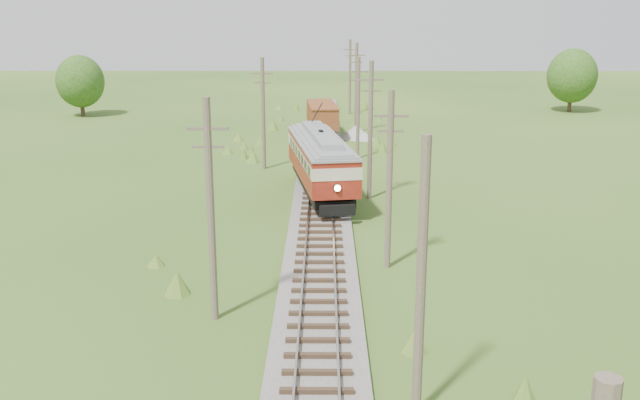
{
  "coord_description": "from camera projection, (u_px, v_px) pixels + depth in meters",
  "views": [
    {
      "loc": [
        0.24,
        -14.67,
        12.21
      ],
      "look_at": [
        0.0,
        22.12,
        2.27
      ],
      "focal_mm": 40.0,
      "sensor_mm": 36.0,
      "label": 1
    }
  ],
  "objects": [
    {
      "name": "streetcar",
      "position": [
        321.0,
        158.0,
        46.73
      ],
      "size": [
        4.9,
        12.93,
        5.85
      ],
      "rotation": [
        0.0,
        0.0,
        0.16
      ],
      "color": "black",
      "rests_on": "ground"
    },
    {
      "name": "gravel_pile",
      "position": [
        357.0,
        132.0,
        68.8
      ],
      "size": [
        3.48,
        3.69,
        1.26
      ],
      "color": "gray",
      "rests_on": "ground"
    },
    {
      "name": "utility_pole_r_5",
      "position": [
        356.0,
        87.0,
        71.16
      ],
      "size": [
        1.6,
        0.3,
        8.9
      ],
      "color": "brown",
      "rests_on": "ground"
    },
    {
      "name": "tree_mid_a",
      "position": [
        80.0,
        81.0,
        82.13
      ],
      "size": [
        5.46,
        5.46,
        7.03
      ],
      "color": "#38281C",
      "rests_on": "ground"
    },
    {
      "name": "utility_pole_r_6",
      "position": [
        350.0,
        76.0,
        83.74
      ],
      "size": [
        1.6,
        0.3,
        8.7
      ],
      "color": "brown",
      "rests_on": "ground"
    },
    {
      "name": "utility_pole_r_1",
      "position": [
        421.0,
        282.0,
        21.01
      ],
      "size": [
        0.3,
        0.3,
        8.8
      ],
      "color": "brown",
      "rests_on": "ground"
    },
    {
      "name": "tree_mid_b",
      "position": [
        572.0,
        76.0,
        85.54
      ],
      "size": [
        5.88,
        5.88,
        7.57
      ],
      "color": "#38281C",
      "rests_on": "ground"
    },
    {
      "name": "utility_pole_r_4",
      "position": [
        358.0,
        107.0,
        58.68
      ],
      "size": [
        1.6,
        0.3,
        8.4
      ],
      "color": "brown",
      "rests_on": "ground"
    },
    {
      "name": "railbed_main",
      "position": [
        321.0,
        185.0,
        50.12
      ],
      "size": [
        3.6,
        96.0,
        0.57
      ],
      "color": "#605B54",
      "rests_on": "ground"
    },
    {
      "name": "gondola",
      "position": [
        322.0,
        116.0,
        69.42
      ],
      "size": [
        3.26,
        8.18,
        2.65
      ],
      "rotation": [
        0.0,
        0.0,
        0.08
      ],
      "color": "black",
      "rests_on": "ground"
    },
    {
      "name": "utility_pole_l_b",
      "position": [
        263.0,
        113.0,
        54.84
      ],
      "size": [
        1.6,
        0.3,
        8.6
      ],
      "color": "brown",
      "rests_on": "ground"
    },
    {
      "name": "utility_pole_r_2",
      "position": [
        389.0,
        179.0,
        33.55
      ],
      "size": [
        1.6,
        0.3,
        8.6
      ],
      "color": "brown",
      "rests_on": "ground"
    },
    {
      "name": "utility_pole_r_3",
      "position": [
        370.0,
        129.0,
        46.05
      ],
      "size": [
        1.6,
        0.3,
        9.0
      ],
      "color": "brown",
      "rests_on": "ground"
    },
    {
      "name": "utility_pole_l_a",
      "position": [
        211.0,
        209.0,
        27.76
      ],
      "size": [
        1.6,
        0.3,
        9.0
      ],
      "color": "brown",
      "rests_on": "ground"
    }
  ]
}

